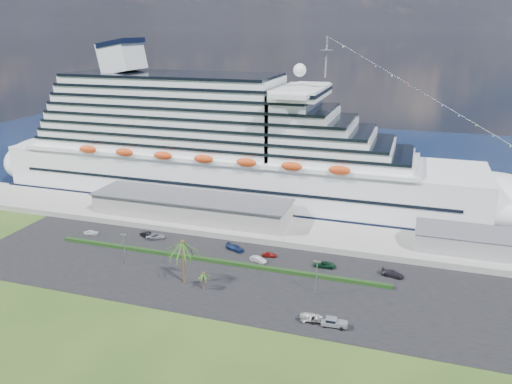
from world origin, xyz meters
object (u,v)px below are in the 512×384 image
(pickup_truck, at_px, (334,322))
(boat_trailer, at_px, (312,317))
(parked_car_3, at_px, (235,248))
(cruise_ship, at_px, (229,152))

(pickup_truck, xyz_separation_m, boat_trailer, (-4.37, 0.34, 0.13))
(pickup_truck, distance_m, boat_trailer, 4.39)
(parked_car_3, relative_size, pickup_truck, 1.02)
(parked_car_3, bearing_deg, cruise_ship, 43.67)
(cruise_ship, bearing_deg, parked_car_3, -67.46)
(parked_car_3, xyz_separation_m, pickup_truck, (30.88, -27.42, 0.22))
(cruise_ship, bearing_deg, pickup_truck, -54.80)
(cruise_ship, xyz_separation_m, boat_trailer, (42.98, -66.79, -15.45))
(boat_trailer, bearing_deg, parked_car_3, 134.38)
(parked_car_3, bearing_deg, pickup_truck, -110.48)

